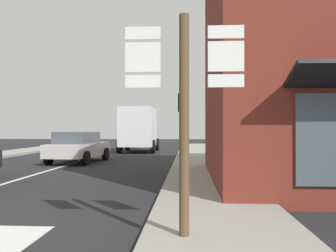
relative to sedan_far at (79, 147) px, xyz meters
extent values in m
plane|color=#232326|center=(-0.11, -1.18, -0.76)|extent=(80.00, 80.00, 0.00)
cube|color=gray|center=(5.82, -3.18, -0.69)|extent=(2.41, 44.00, 0.14)
cube|color=silver|center=(-0.11, -5.18, -0.75)|extent=(0.16, 12.00, 0.01)
cube|color=beige|center=(0.01, 0.07, -0.14)|extent=(2.14, 4.35, 0.60)
cube|color=#47515B|center=(-0.02, -0.18, 0.43)|extent=(1.74, 2.24, 0.55)
cylinder|color=black|center=(-0.73, 1.50, -0.44)|extent=(0.28, 0.66, 0.64)
cylinder|color=black|center=(1.01, 1.33, -0.44)|extent=(0.28, 0.66, 0.64)
cylinder|color=black|center=(-0.99, -1.19, -0.44)|extent=(0.28, 0.66, 0.64)
cylinder|color=black|center=(0.75, -1.36, -0.44)|extent=(0.28, 0.66, 0.64)
cube|color=silver|center=(1.84, 7.30, 0.99)|extent=(2.25, 3.73, 2.60)
cube|color=silver|center=(1.80, 9.80, 0.69)|extent=(2.11, 1.33, 2.00)
cube|color=#47515B|center=(1.80, 9.85, 1.49)|extent=(1.76, 0.12, 0.70)
cylinder|color=black|center=(0.71, 9.73, -0.31)|extent=(0.29, 0.90, 0.90)
cylinder|color=black|center=(2.91, 9.76, -0.31)|extent=(0.29, 0.90, 0.90)
cylinder|color=black|center=(0.75, 6.33, -0.31)|extent=(0.29, 0.90, 0.90)
cylinder|color=black|center=(2.95, 6.36, -0.31)|extent=(0.29, 0.90, 0.90)
cylinder|color=brown|center=(5.22, -11.89, 0.84)|extent=(0.14, 0.14, 3.20)
cube|color=white|center=(4.64, -11.84, 2.20)|extent=(0.50, 0.03, 0.18)
cube|color=black|center=(4.64, -11.82, 2.20)|extent=(0.43, 0.01, 0.13)
cube|color=white|center=(4.64, -11.84, 1.86)|extent=(0.50, 0.03, 0.42)
cube|color=black|center=(4.64, -11.82, 1.86)|extent=(0.43, 0.01, 0.32)
cube|color=white|center=(4.64, -11.84, 1.52)|extent=(0.50, 0.03, 0.18)
cube|color=black|center=(4.64, -11.82, 1.52)|extent=(0.43, 0.01, 0.13)
cube|color=white|center=(5.80, -11.84, 2.20)|extent=(0.50, 0.03, 0.18)
cube|color=black|center=(5.80, -11.82, 2.20)|extent=(0.43, 0.01, 0.13)
cube|color=white|center=(5.80, -11.84, 1.86)|extent=(0.50, 0.03, 0.42)
cube|color=black|center=(5.80, -11.82, 1.86)|extent=(0.43, 0.01, 0.32)
cube|color=white|center=(5.80, -11.84, 1.52)|extent=(0.50, 0.03, 0.18)
cube|color=black|center=(5.80, -11.82, 1.52)|extent=(0.43, 0.01, 0.13)
cylinder|color=#47474C|center=(4.91, 0.43, 0.91)|extent=(0.12, 0.12, 3.35)
cube|color=black|center=(4.91, 0.63, 2.14)|extent=(0.30, 0.28, 0.90)
sphere|color=#360303|center=(4.91, 0.77, 2.41)|extent=(0.18, 0.18, 0.18)
sphere|color=#3C2303|center=(4.91, 0.77, 2.13)|extent=(0.18, 0.18, 0.18)
sphere|color=#0CA526|center=(4.91, 0.77, 1.85)|extent=(0.18, 0.18, 0.18)
camera|label=1|loc=(5.28, -16.80, 0.85)|focal=38.04mm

